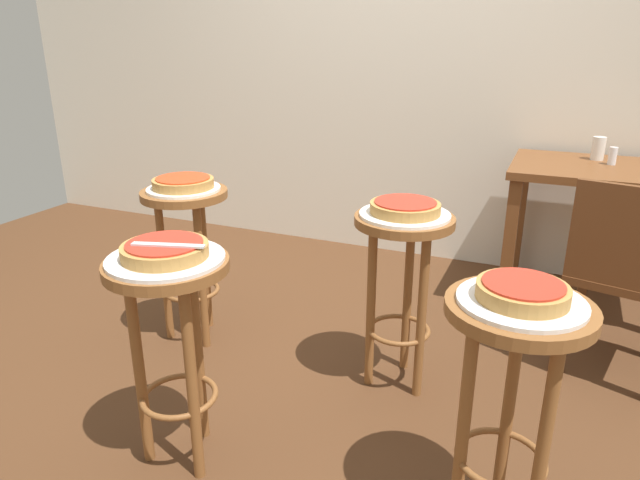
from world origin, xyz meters
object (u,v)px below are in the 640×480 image
at_px(stool_rear, 402,263).
at_px(pizza_server_knife, 168,245).
at_px(stool_middle, 512,369).
at_px(stool_leftside, 187,231).
at_px(pizza_foreground, 165,250).
at_px(cup_far_edge, 598,148).
at_px(pizza_leftside, 183,183).
at_px(pizza_middle, 522,291).
at_px(stool_foreground, 172,317).
at_px(serving_plate_foreground, 166,259).
at_px(serving_plate_leftside, 184,189).
at_px(pizza_rear, 405,207).
at_px(serving_plate_middle, 521,302).
at_px(dining_table, 608,193).
at_px(wooden_chair, 623,273).
at_px(serving_plate_rear, 405,215).
at_px(condiment_shaker, 613,156).

xyz_separation_m(stool_rear, pizza_server_knife, (-0.51, -0.75, 0.25)).
xyz_separation_m(stool_middle, stool_leftside, (-1.47, 0.59, 0.00)).
xyz_separation_m(pizza_foreground, cup_far_edge, (1.23, 1.99, 0.06)).
xyz_separation_m(stool_middle, pizza_leftside, (-1.47, 0.59, 0.23)).
bearing_deg(pizza_middle, pizza_leftside, 157.99).
height_order(stool_rear, cup_far_edge, cup_far_edge).
xyz_separation_m(stool_foreground, pizza_middle, (1.01, 0.12, 0.23)).
bearing_deg(pizza_server_knife, stool_leftside, 106.88).
xyz_separation_m(serving_plate_foreground, stool_rear, (0.54, 0.73, -0.20)).
bearing_deg(cup_far_edge, stool_rear, -118.36).
distance_m(pizza_foreground, pizza_server_knife, 0.04).
distance_m(serving_plate_leftside, pizza_rear, 1.00).
bearing_deg(cup_far_edge, pizza_leftside, -142.70).
height_order(pizza_foreground, stool_leftside, pizza_foreground).
xyz_separation_m(serving_plate_middle, pizza_rear, (-0.47, 0.61, 0.03)).
relative_size(stool_rear, dining_table, 0.77).
bearing_deg(dining_table, wooden_chair, -85.67).
xyz_separation_m(cup_far_edge, wooden_chair, (0.12, -0.85, -0.35)).
bearing_deg(wooden_chair, stool_leftside, -166.59).
height_order(stool_foreground, serving_plate_leftside, serving_plate_leftside).
distance_m(stool_leftside, pizza_leftside, 0.23).
bearing_deg(wooden_chair, serving_plate_foreground, -139.78).
bearing_deg(pizza_leftside, stool_rear, 0.87).
bearing_deg(serving_plate_rear, stool_foreground, -126.82).
relative_size(pizza_middle, serving_plate_leftside, 0.72).
relative_size(serving_plate_rear, dining_table, 0.36).
height_order(pizza_middle, pizza_server_knife, pizza_server_knife).
height_order(stool_leftside, pizza_rear, pizza_rear).
distance_m(stool_foreground, cup_far_edge, 2.36).
height_order(serving_plate_leftside, pizza_server_knife, pizza_server_knife).
height_order(cup_far_edge, condiment_shaker, cup_far_edge).
xyz_separation_m(stool_rear, wooden_chair, (0.81, 0.41, -0.07)).
height_order(stool_foreground, dining_table, dining_table).
bearing_deg(stool_rear, pizza_leftside, -179.13).
bearing_deg(stool_middle, dining_table, 80.65).
bearing_deg(cup_far_edge, serving_plate_foreground, -121.63).
relative_size(serving_plate_middle, pizza_server_knife, 1.47).
bearing_deg(stool_rear, pizza_foreground, -126.82).
xyz_separation_m(pizza_leftside, serving_plate_rear, (1.00, 0.02, -0.03)).
xyz_separation_m(serving_plate_middle, dining_table, (0.28, 1.72, -0.11)).
bearing_deg(pizza_middle, condiment_shaker, 81.10).
bearing_deg(stool_rear, dining_table, 55.77).
xyz_separation_m(pizza_rear, wooden_chair, (0.81, 0.41, -0.29)).
bearing_deg(wooden_chair, pizza_middle, -108.12).
bearing_deg(pizza_leftside, stool_leftside, -90.00).
bearing_deg(condiment_shaker, serving_plate_foreground, -124.37).
height_order(pizza_foreground, serving_plate_leftside, pizza_foreground).
bearing_deg(stool_rear, serving_plate_middle, -52.29).
height_order(stool_foreground, serving_plate_rear, serving_plate_rear).
distance_m(pizza_rear, cup_far_edge, 1.44).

